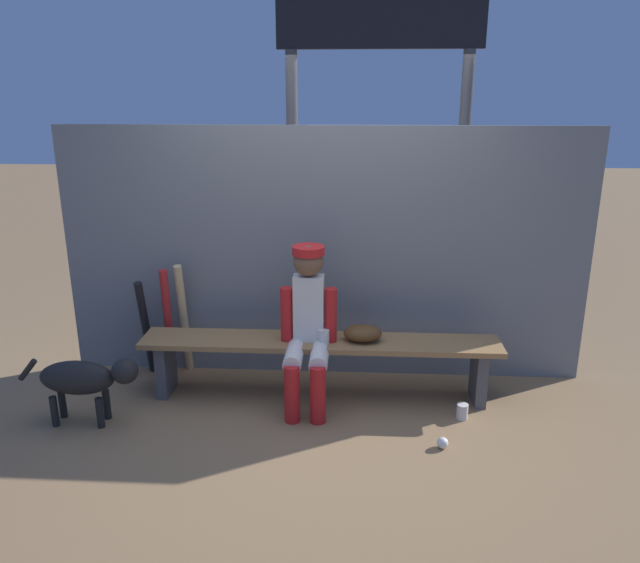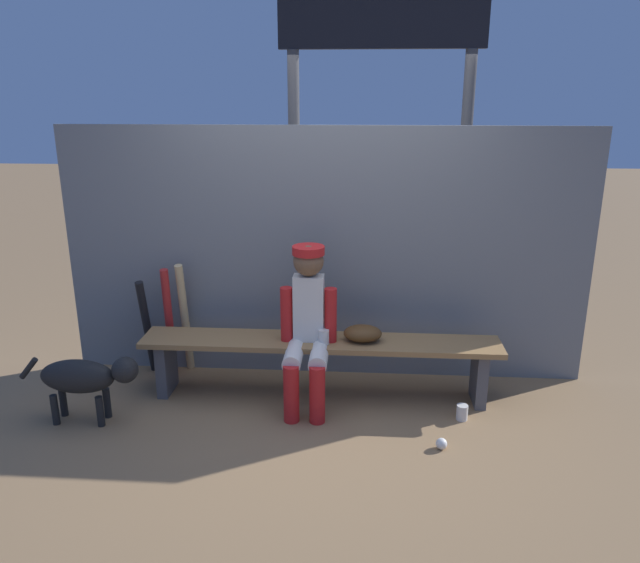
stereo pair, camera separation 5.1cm
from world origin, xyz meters
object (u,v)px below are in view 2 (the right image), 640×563
object	(u,v)px
player_seated	(307,322)
baseball_glove	(363,333)
cup_on_bench	(324,337)
bat_wood_natural	(185,318)
baseball	(441,444)
cup_on_ground	(462,412)
bat_aluminum_black	(147,327)
dugout_bench	(320,352)
dog	(86,377)
scoreboard	(389,53)
bat_aluminum_red	(169,323)

from	to	relation	value
player_seated	baseball_glove	bearing A→B (deg)	15.76
cup_on_bench	player_seated	bearing A→B (deg)	-162.07
bat_wood_natural	baseball	distance (m)	2.23
baseball	cup_on_bench	bearing A→B (deg)	143.75
bat_wood_natural	cup_on_ground	world-z (taller)	bat_wood_natural
bat_aluminum_black	cup_on_bench	bearing A→B (deg)	-14.15
dugout_bench	dog	bearing A→B (deg)	-163.08
player_seated	dog	xyz separation A→B (m)	(-1.50, -0.37, -0.30)
bat_wood_natural	scoreboard	world-z (taller)	scoreboard
baseball_glove	bat_aluminum_red	xyz separation A→B (m)	(-1.53, 0.28, -0.07)
bat_aluminum_black	dog	bearing A→B (deg)	-102.44
baseball_glove	cup_on_ground	distance (m)	0.89
cup_on_ground	scoreboard	bearing A→B (deg)	109.50
bat_wood_natural	cup_on_bench	distance (m)	1.22
bat_wood_natural	baseball	world-z (taller)	bat_wood_natural
dog	bat_aluminum_red	bearing A→B (deg)	64.75
bat_aluminum_red	baseball	world-z (taller)	bat_aluminum_red
dog	bat_aluminum_black	bearing A→B (deg)	77.56
bat_aluminum_red	cup_on_ground	size ratio (longest dim) A/B	8.22
baseball_glove	cup_on_ground	bearing A→B (deg)	-21.42
bat_aluminum_red	cup_on_ground	bearing A→B (deg)	-13.90
player_seated	bat_aluminum_black	xyz separation A→B (m)	(-1.33, 0.40, -0.23)
baseball_glove	bat_wood_natural	size ratio (longest dim) A/B	0.30
bat_wood_natural	bat_aluminum_black	world-z (taller)	bat_wood_natural
dugout_bench	baseball	size ratio (longest dim) A/B	35.80
player_seated	bat_aluminum_red	bearing A→B (deg)	161.17
dog	dugout_bench	bearing A→B (deg)	16.92
dugout_bench	baseball	bearing A→B (deg)	-38.49
bat_aluminum_black	scoreboard	size ratio (longest dim) A/B	0.22
bat_aluminum_red	dugout_bench	bearing A→B (deg)	-12.79
player_seated	cup_on_bench	bearing A→B (deg)	17.93
scoreboard	dog	world-z (taller)	scoreboard
baseball_glove	scoreboard	world-z (taller)	scoreboard
dugout_bench	cup_on_ground	size ratio (longest dim) A/B	24.08
bat_wood_natural	cup_on_ground	xyz separation A→B (m)	(2.13, -0.62, -0.41)
bat_wood_natural	scoreboard	size ratio (longest dim) A/B	0.26
dugout_bench	scoreboard	xyz separation A→B (m)	(0.48, 1.25, 2.15)
dugout_bench	cup_on_bench	size ratio (longest dim) A/B	24.08
scoreboard	bat_wood_natural	bearing A→B (deg)	-150.52
dugout_bench	baseball	distance (m)	1.11
baseball	scoreboard	world-z (taller)	scoreboard
bat_aluminum_black	cup_on_bench	xyz separation A→B (m)	(1.44, -0.36, 0.11)
dugout_bench	cup_on_ground	xyz separation A→B (m)	(1.02, -0.28, -0.31)
dugout_bench	cup_on_ground	bearing A→B (deg)	-15.22
bat_aluminum_red	scoreboard	xyz separation A→B (m)	(1.70, 0.97, 2.06)
dugout_bench	bat_wood_natural	distance (m)	1.17
bat_aluminum_black	scoreboard	bearing A→B (deg)	26.90
bat_aluminum_red	bat_aluminum_black	size ratio (longest dim) A/B	1.11
baseball_glove	scoreboard	size ratio (longest dim) A/B	0.08
bat_aluminum_black	baseball_glove	bearing A→B (deg)	-9.51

